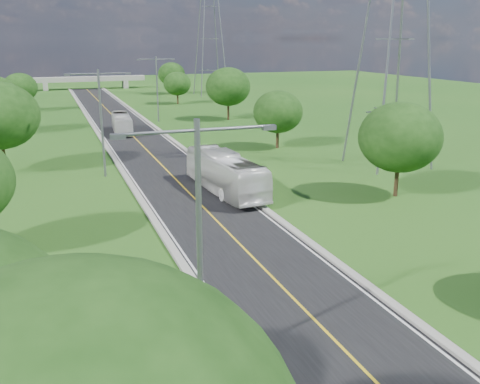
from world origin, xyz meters
The scene contains 19 objects.
ground centered at (0.00, 60.00, 0.00)m, with size 260.00×260.00×0.00m, color #1F4E16.
road centered at (0.00, 66.00, 0.03)m, with size 8.00×150.00×0.06m, color black.
curb_left centered at (-4.25, 66.00, 0.11)m, with size 0.50×150.00×0.22m, color gray.
curb_right centered at (4.25, 66.00, 0.11)m, with size 0.50×150.00×0.22m, color gray.
speed_limit_sign centered at (5.20, 37.98, 1.60)m, with size 0.55×0.09×2.40m.
overpass centered at (0.00, 140.00, 2.41)m, with size 30.00×3.00×3.20m.
streetlight_near_left centered at (-6.00, 12.00, 5.94)m, with size 5.90×0.25×10.00m.
streetlight_mid_left centered at (-6.00, 45.00, 5.94)m, with size 5.90×0.25×10.00m.
streetlight_far_right centered at (6.00, 78.00, 5.94)m, with size 5.90×0.25×10.00m.
power_tower_near centered at (22.00, 40.00, 14.01)m, with size 9.00×6.40×28.00m.
power_tower_far centered at (26.00, 115.00, 14.01)m, with size 9.00×6.40×28.00m.
tree_le centered at (-14.50, 98.00, 4.33)m, with size 5.88×5.88×6.84m.
tree_rb centered at (16.00, 30.00, 4.95)m, with size 6.72×6.72×7.82m.
tree_rc centered at (15.00, 52.00, 4.33)m, with size 5.88×5.88×6.84m.
tree_rd centered at (17.00, 76.00, 5.27)m, with size 7.14×7.14×8.30m.
tree_re centered at (14.50, 100.00, 4.02)m, with size 5.46×5.46×6.35m.
tree_rf centered at (18.00, 120.00, 4.64)m, with size 6.30×6.30×7.33m.
bus_outbound centered at (2.96, 35.72, 1.72)m, with size 2.80×11.95×3.33m, color silver.
bus_inbound centered at (-0.98, 68.85, 1.40)m, with size 2.25×9.60×2.68m, color silver.
Camera 1 is at (-10.91, -5.72, 12.65)m, focal length 40.00 mm.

